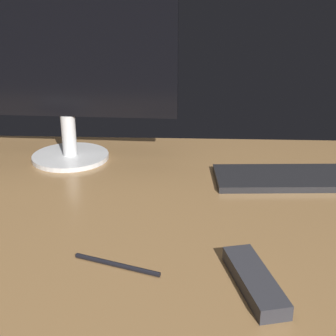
{
  "coord_description": "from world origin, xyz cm",
  "views": [
    {
      "loc": [
        10.86,
        -86.1,
        44.31
      ],
      "look_at": [
        6.67,
        4.82,
        8.0
      ],
      "focal_mm": 52.45,
      "sensor_mm": 36.0,
      "label": 1
    }
  ],
  "objects_px": {
    "keyboard": "(302,178)",
    "tv_remote": "(254,281)",
    "monitor": "(63,67)",
    "pen": "(117,265)"
  },
  "relations": [
    {
      "from": "keyboard",
      "to": "tv_remote",
      "type": "distance_m",
      "value": 0.43
    },
    {
      "from": "tv_remote",
      "to": "pen",
      "type": "distance_m",
      "value": 0.21
    },
    {
      "from": "monitor",
      "to": "tv_remote",
      "type": "relative_size",
      "value": 3.25
    },
    {
      "from": "keyboard",
      "to": "pen",
      "type": "distance_m",
      "value": 0.5
    },
    {
      "from": "tv_remote",
      "to": "monitor",
      "type": "bearing_deg",
      "value": -157.02
    },
    {
      "from": "keyboard",
      "to": "tv_remote",
      "type": "xyz_separation_m",
      "value": [
        -0.15,
        -0.4,
        0.0
      ]
    },
    {
      "from": "monitor",
      "to": "keyboard",
      "type": "xyz_separation_m",
      "value": [
        0.54,
        -0.11,
        -0.22
      ]
    },
    {
      "from": "keyboard",
      "to": "tv_remote",
      "type": "relative_size",
      "value": 2.34
    },
    {
      "from": "monitor",
      "to": "pen",
      "type": "relative_size",
      "value": 3.62
    },
    {
      "from": "monitor",
      "to": "tv_remote",
      "type": "height_order",
      "value": "monitor"
    }
  ]
}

